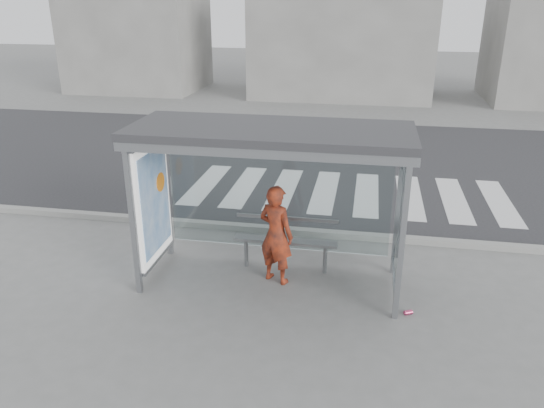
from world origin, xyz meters
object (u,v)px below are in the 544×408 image
Objects in this scene: bus_shelter at (248,165)px; soda_can at (408,312)px; person at (276,235)px; bench at (286,240)px.

bus_shelter is 34.36× the size of soda_can.
bus_shelter is at bearing 24.86° from person.
bus_shelter reaches higher than bench.
person is at bearing 163.04° from soda_can.
person is 0.95× the size of bench.
person reaches higher than bench.
bench is 14.29× the size of soda_can.
bench reaches higher than soda_can.
bus_shelter is 3.29m from soda_can.
person is (0.45, 0.01, -1.14)m from bus_shelter.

